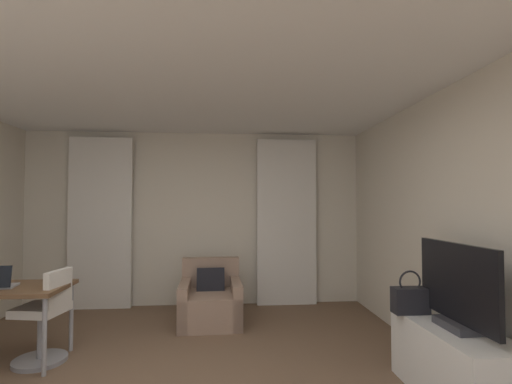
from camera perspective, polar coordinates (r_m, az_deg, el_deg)
wall_window at (r=5.67m, az=-9.31°, el=-4.04°), size 5.12×0.06×2.60m
wall_right at (r=3.34m, az=33.73°, el=-5.21°), size 0.06×6.12×2.60m
ceiling at (r=2.89m, az=-14.52°, el=20.96°), size 5.12×6.12×0.06m
curtain_left_panel at (r=5.83m, az=-23.07°, el=-4.35°), size 0.90×0.06×2.50m
curtain_right_panel at (r=5.60m, az=4.78°, el=-4.60°), size 0.90×0.06×2.50m
armchair at (r=4.93m, az=-7.09°, el=-16.59°), size 0.80×0.88×0.78m
desk_chair at (r=4.23m, az=-30.03°, el=-16.99°), size 0.48×0.48×0.88m
tv_console at (r=3.44m, az=28.56°, el=-22.58°), size 0.49×1.12×0.57m
tv_flatscreen at (r=3.24m, az=28.79°, el=-13.11°), size 0.20×0.92×0.65m
handbag_primary at (r=3.56m, az=22.88°, el=-15.13°), size 0.30×0.14×0.37m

